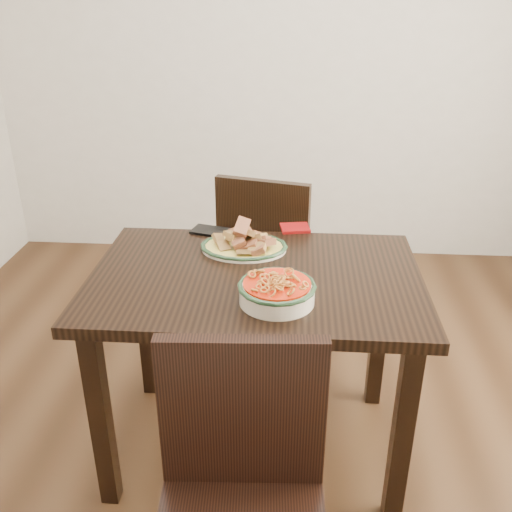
# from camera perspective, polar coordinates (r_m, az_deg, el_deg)

# --- Properties ---
(floor) EXTENTS (3.50, 3.50, 0.00)m
(floor) POSITION_cam_1_polar(r_m,az_deg,el_deg) (2.43, 0.34, -16.84)
(floor) COLOR #341F10
(floor) RESTS_ON ground
(wall_back) EXTENTS (3.50, 0.10, 2.60)m
(wall_back) POSITION_cam_1_polar(r_m,az_deg,el_deg) (3.56, 2.41, 20.06)
(wall_back) COLOR beige
(wall_back) RESTS_ON ground
(dining_table) EXTENTS (1.12, 0.75, 0.75)m
(dining_table) POSITION_cam_1_polar(r_m,az_deg,el_deg) (1.98, -0.04, -4.62)
(dining_table) COLOR black
(dining_table) RESTS_ON ground
(chair_far) EXTENTS (0.51, 0.51, 0.89)m
(chair_far) POSITION_cam_1_polar(r_m,az_deg,el_deg) (2.67, 1.30, 0.27)
(chair_far) COLOR black
(chair_far) RESTS_ON ground
(chair_near) EXTENTS (0.44, 0.44, 0.89)m
(chair_near) POSITION_cam_1_polar(r_m,az_deg,el_deg) (1.52, -1.47, -22.87)
(chair_near) COLOR black
(chair_near) RESTS_ON ground
(fish_plate) EXTENTS (0.31, 0.24, 0.11)m
(fish_plate) POSITION_cam_1_polar(r_m,az_deg,el_deg) (2.09, -1.22, 1.72)
(fish_plate) COLOR silver
(fish_plate) RESTS_ON dining_table
(noodle_bowl) EXTENTS (0.24, 0.24, 0.08)m
(noodle_bowl) POSITION_cam_1_polar(r_m,az_deg,el_deg) (1.75, 2.11, -3.35)
(noodle_bowl) COLOR beige
(noodle_bowl) RESTS_ON dining_table
(smartphone) EXTENTS (0.19, 0.13, 0.01)m
(smartphone) POSITION_cam_1_polar(r_m,az_deg,el_deg) (2.26, -4.30, 2.48)
(smartphone) COLOR black
(smartphone) RESTS_ON dining_table
(napkin) EXTENTS (0.13, 0.11, 0.01)m
(napkin) POSITION_cam_1_polar(r_m,az_deg,el_deg) (2.29, 3.92, 2.81)
(napkin) COLOR maroon
(napkin) RESTS_ON dining_table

